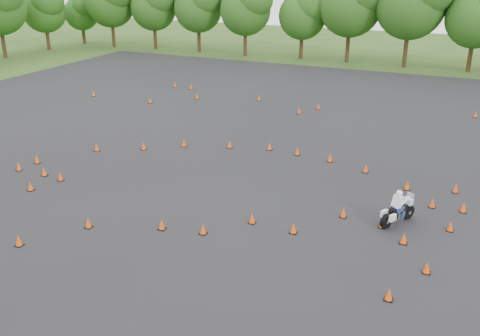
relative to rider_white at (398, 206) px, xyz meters
name	(u,v)px	position (x,y,z in m)	size (l,w,h in m)	color
ground	(202,225)	(-7.63, -3.57, -0.83)	(140.00, 140.00, 0.00)	#2D5119
asphalt_pad	(255,176)	(-7.63, 2.43, -0.82)	(62.00, 62.00, 0.00)	black
treeline	(388,27)	(-6.08, 31.17, 3.89)	(87.42, 32.75, 11.01)	#254F16
traffic_cones	(260,176)	(-7.23, 2.09, -0.60)	(35.74, 32.99, 0.45)	#E84A09
rider_white	(398,206)	(0.00, 0.00, 0.00)	(2.13, 0.65, 1.65)	white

